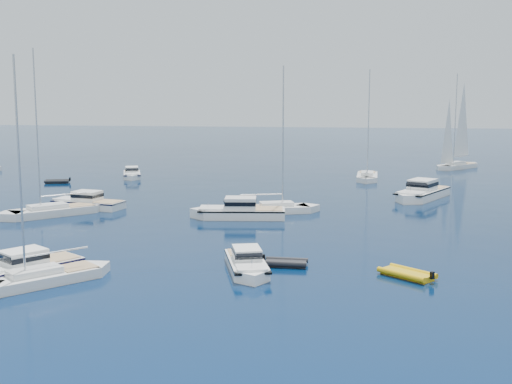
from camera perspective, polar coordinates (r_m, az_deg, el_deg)
ground at (r=41.95m, az=-3.50°, el=-7.54°), size 400.00×400.00×0.00m
motor_cruiser_near at (r=43.37m, az=-0.79°, el=-6.99°), size 4.50×8.06×2.02m
motor_cruiser_left at (r=44.66m, az=-19.91°, el=-7.05°), size 7.04×8.58×2.26m
motor_cruiser_centre at (r=61.79m, az=-1.54°, el=-2.30°), size 10.04×4.17×2.56m
motor_cruiser_far_l at (r=69.46m, az=-14.73°, el=-1.38°), size 9.17×4.35×2.31m
motor_cruiser_distant at (r=75.54m, az=14.35°, el=-0.58°), size 7.84×11.07×2.82m
motor_cruiser_horizon at (r=93.77m, az=-10.87°, el=1.26°), size 4.82×7.97×2.00m
sailboat_fore at (r=42.73m, az=-18.37°, el=-7.67°), size 8.37×9.16×14.50m
sailboat_mid_l at (r=66.21m, az=-17.48°, el=-1.97°), size 9.95×10.14×16.58m
sailboat_centre at (r=64.60m, az=1.47°, el=-1.83°), size 10.52×5.86×15.01m
sailboat_sails_r at (r=91.61m, az=9.77°, el=1.12°), size 3.11×10.73×15.65m
sailboat_sails_far at (r=108.67m, az=17.29°, el=2.00°), size 9.13×9.70×15.56m
tender_yellow at (r=43.11m, az=13.15°, el=-7.31°), size 4.17×3.96×0.95m
tender_grey_near at (r=44.69m, az=2.65°, el=-6.53°), size 3.13×1.80×0.95m
tender_grey_far at (r=90.28m, az=-17.11°, el=0.75°), size 3.72×2.72×0.95m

